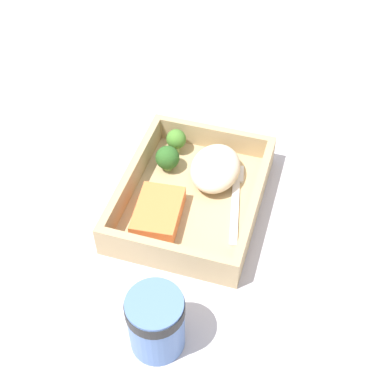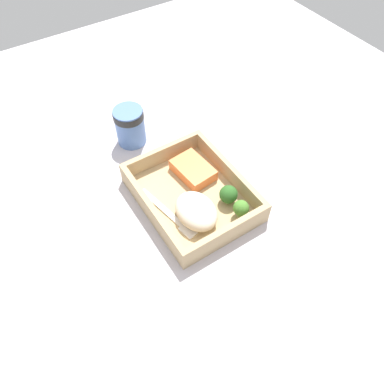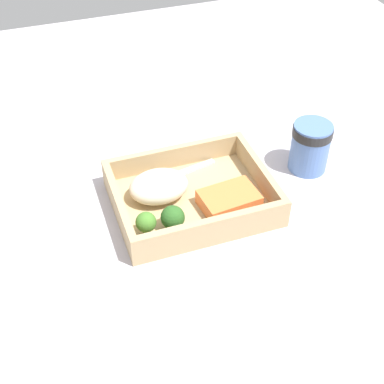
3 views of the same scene
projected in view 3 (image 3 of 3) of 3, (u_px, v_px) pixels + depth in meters
The scene contains 9 objects.
ground_plane at pixel (192, 208), 90.82cm from camera, with size 160.00×160.00×2.00cm, color #BAB3BB.
takeout_tray at pixel (192, 201), 89.77cm from camera, with size 25.80×20.34×1.20cm, color tan.
tray_rim at pixel (192, 190), 88.03cm from camera, with size 25.80×20.34×4.03cm.
salmon_fillet at pixel (229, 200), 87.24cm from camera, with size 9.26×6.40×2.59cm, color orange.
mashed_potatoes at pixel (159, 186), 88.16cm from camera, with size 9.95×7.60×4.69cm, color beige.
broccoli_floret_1 at pixel (173, 218), 82.64cm from camera, with size 3.80×3.80×4.29cm.
broccoli_floret_2 at pixel (146, 223), 81.50cm from camera, with size 3.24×3.24×4.29cm.
fork at pixel (170, 177), 93.24cm from camera, with size 15.81×4.75×0.44cm.
paper_cup at pixel (310, 145), 94.16cm from camera, with size 7.03×7.03×9.19cm.
Camera 3 is at (21.82, 62.51, 61.23)cm, focal length 50.00 mm.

